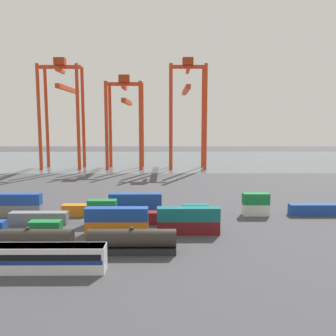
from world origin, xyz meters
The scene contains 24 objects.
ground_plane centered at (0.00, 40.00, 0.00)m, with size 420.00×420.00×0.00m, color #424247.
harbour_water centered at (0.00, 136.85, 0.00)m, with size 400.00×110.00×0.01m, color slate.
freight_tank_row centered at (-8.19, -11.65, 2.13)m, with size 48.65×3.01×4.47m.
shipping_container_3 centered at (-8.87, -1.07, 1.30)m, with size 6.04×2.44×2.60m, color #197538.
shipping_container_4 centered at (4.97, -1.07, 1.30)m, with size 12.10×2.44×2.60m, color orange.
shipping_container_5 centered at (4.97, -1.07, 3.90)m, with size 12.10×2.44×2.60m, color #1C4299.
shipping_container_6 centered at (18.80, -1.07, 1.30)m, with size 12.10×2.44×2.60m, color maroon.
shipping_container_7 centered at (18.80, -1.07, 3.90)m, with size 12.10×2.44×2.60m, color #146066.
shipping_container_9 centered at (-12.52, 5.89, 1.30)m, with size 12.10×2.44×2.60m, color slate.
shipping_container_10 centered at (0.96, 5.89, 1.30)m, with size 6.04×2.44×2.60m, color #1C4299.
shipping_container_11 centered at (0.96, 5.89, 3.90)m, with size 6.04×2.44×2.60m, color #197538.
shipping_container_12 centered at (14.43, 5.89, 1.30)m, with size 12.10×2.44×2.60m, color maroon.
shipping_container_14 centered at (-20.40, 12.84, 1.30)m, with size 12.10×2.44×2.60m, color slate.
shipping_container_15 centered at (-20.40, 12.84, 3.90)m, with size 12.10×2.44×2.60m, color #1C4299.
shipping_container_16 centered at (-6.48, 12.84, 1.30)m, with size 6.04×2.44×2.60m, color orange.
shipping_container_17 centered at (7.45, 12.84, 1.30)m, with size 12.10×2.44×2.60m, color #1C4299.
shipping_container_18 centered at (7.45, 12.84, 3.90)m, with size 12.10×2.44×2.60m, color #1C4299.
shipping_container_19 centered at (21.37, 12.84, 1.30)m, with size 6.04×2.44×2.60m, color #146066.
shipping_container_20 centered at (35.29, 12.84, 1.30)m, with size 6.04×2.44×2.60m, color silver.
shipping_container_21 centered at (35.29, 12.84, 3.90)m, with size 6.04×2.44×2.60m, color #197538.
shipping_container_22 centered at (49.21, 12.84, 1.30)m, with size 12.10×2.44×2.60m, color #1C4299.
gantry_crane_west centered at (-33.04, 101.80, 30.50)m, with size 18.81×37.66×49.99m.
gantry_crane_central centered at (-4.24, 101.53, 26.01)m, with size 16.77×34.55×42.49m.
gantry_crane_east centered at (24.55, 102.43, 30.54)m, with size 16.99×41.65×50.11m.
Camera 1 is at (14.36, -69.63, 21.65)m, focal length 38.97 mm.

